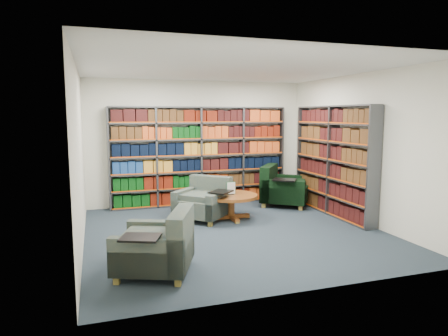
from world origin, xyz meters
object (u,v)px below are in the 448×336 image
object	(u,v)px
chair_teal_front	(161,248)
coffee_table	(231,200)
chair_green_right	(281,189)
chair_teal_left	(205,202)

from	to	relation	value
chair_teal_front	coffee_table	distance (m)	2.88
chair_green_right	coffee_table	world-z (taller)	chair_green_right
chair_teal_left	chair_green_right	bearing A→B (deg)	17.96
coffee_table	chair_green_right	bearing A→B (deg)	29.30
chair_teal_left	chair_green_right	distance (m)	2.07
chair_green_right	chair_teal_front	world-z (taller)	chair_green_right
chair_teal_left	chair_green_right	xyz separation A→B (m)	(1.97, 0.64, 0.03)
chair_teal_front	coffee_table	bearing A→B (deg)	52.75
chair_green_right	chair_teal_front	xyz separation A→B (m)	(-3.23, -3.13, -0.03)
chair_teal_left	coffee_table	world-z (taller)	chair_teal_left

